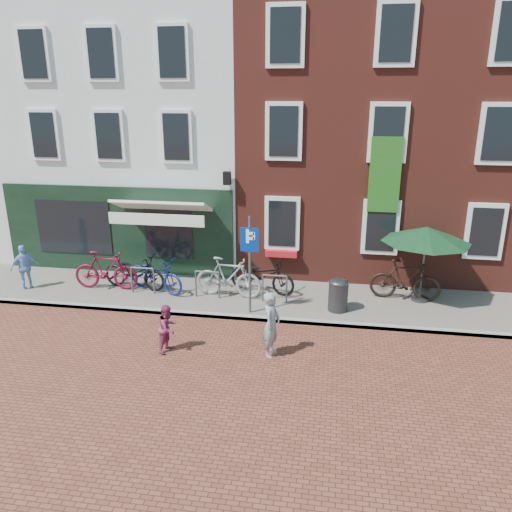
% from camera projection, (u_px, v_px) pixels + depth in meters
% --- Properties ---
extents(ground, '(80.00, 80.00, 0.00)m').
position_uv_depth(ground, '(250.00, 321.00, 13.56)').
color(ground, brown).
extents(sidewalk, '(24.00, 3.00, 0.10)m').
position_uv_depth(sidewalk, '(292.00, 300.00, 14.80)').
color(sidewalk, slate).
rests_on(sidewalk, ground).
extents(building_stucco, '(8.00, 8.00, 9.00)m').
position_uv_depth(building_stucco, '(155.00, 130.00, 19.49)').
color(building_stucco, silver).
rests_on(building_stucco, ground).
extents(building_brick_mid, '(6.00, 8.00, 10.00)m').
position_uv_depth(building_brick_mid, '(337.00, 118.00, 18.26)').
color(building_brick_mid, maroon).
rests_on(building_brick_mid, ground).
extents(building_brick_right, '(6.00, 8.00, 10.00)m').
position_uv_depth(building_brick_right, '(512.00, 119.00, 17.34)').
color(building_brick_right, maroon).
rests_on(building_brick_right, ground).
extents(litter_bin, '(0.54, 0.54, 1.00)m').
position_uv_depth(litter_bin, '(338.00, 293.00, 13.84)').
color(litter_bin, '#323134').
rests_on(litter_bin, sidewalk).
extents(parking_sign, '(0.50, 0.08, 2.73)m').
position_uv_depth(parking_sign, '(250.00, 253.00, 13.31)').
color(parking_sign, '#4C4C4F').
rests_on(parking_sign, sidewalk).
extents(parasol, '(2.50, 2.50, 2.32)m').
position_uv_depth(parasol, '(427.00, 232.00, 14.02)').
color(parasol, '#4C4C4F').
rests_on(parasol, sidewalk).
extents(woman, '(0.48, 0.63, 1.58)m').
position_uv_depth(woman, '(271.00, 324.00, 11.58)').
color(woman, gray).
rests_on(woman, ground).
extents(boy, '(0.58, 0.67, 1.18)m').
position_uv_depth(boy, '(168.00, 328.00, 11.84)').
color(boy, '#903052').
rests_on(boy, ground).
extents(cafe_person, '(0.82, 0.81, 1.39)m').
position_uv_depth(cafe_person, '(25.00, 267.00, 15.36)').
color(cafe_person, '#84A5E2').
rests_on(cafe_person, sidewalk).
extents(bicycle_0, '(2.17, 1.06, 1.09)m').
position_uv_depth(bicycle_0, '(134.00, 272.00, 15.39)').
color(bicycle_0, black).
rests_on(bicycle_0, sidewalk).
extents(bicycle_1, '(2.03, 0.65, 1.21)m').
position_uv_depth(bicycle_1, '(106.00, 270.00, 15.34)').
color(bicycle_1, maroon).
rests_on(bicycle_1, sidewalk).
extents(bicycle_2, '(2.19, 1.47, 1.09)m').
position_uv_depth(bicycle_2, '(156.00, 274.00, 15.20)').
color(bicycle_2, navy).
rests_on(bicycle_2, sidewalk).
extents(bicycle_3, '(2.06, 0.74, 1.21)m').
position_uv_depth(bicycle_3, '(228.00, 277.00, 14.76)').
color(bicycle_3, gray).
rests_on(bicycle_3, sidewalk).
extents(bicycle_4, '(2.19, 1.22, 1.09)m').
position_uv_depth(bicycle_4, '(262.00, 275.00, 15.10)').
color(bicycle_4, black).
rests_on(bicycle_4, sidewalk).
extents(bicycle_5, '(2.05, 0.73, 1.21)m').
position_uv_depth(bicycle_5, '(405.00, 280.00, 14.53)').
color(bicycle_5, black).
rests_on(bicycle_5, sidewalk).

